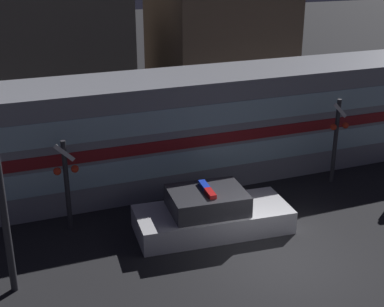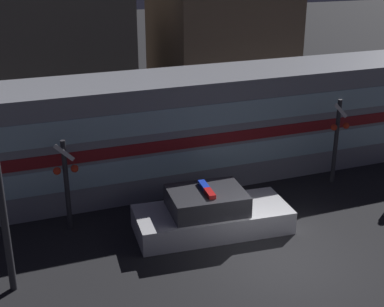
# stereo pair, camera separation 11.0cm
# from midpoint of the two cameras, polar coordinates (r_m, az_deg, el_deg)

# --- Properties ---
(ground_plane) EXTENTS (120.00, 120.00, 0.00)m
(ground_plane) POSITION_cam_midpoint_polar(r_m,az_deg,el_deg) (14.74, 9.03, -11.30)
(ground_plane) COLOR black
(train) EXTENTS (21.99, 2.92, 3.78)m
(train) POSITION_cam_midpoint_polar(r_m,az_deg,el_deg) (18.69, -2.04, 2.60)
(train) COLOR gray
(train) RESTS_ON ground_plane
(police_car) EXTENTS (4.68, 2.27, 1.40)m
(police_car) POSITION_cam_midpoint_polar(r_m,az_deg,el_deg) (15.80, 1.86, -6.48)
(police_car) COLOR silver
(police_car) RESTS_ON ground_plane
(crossing_signal_near) EXTENTS (0.72, 0.33, 3.04)m
(crossing_signal_near) POSITION_cam_midpoint_polar(r_m,az_deg,el_deg) (19.14, 14.99, 1.73)
(crossing_signal_near) COLOR #2D2D33
(crossing_signal_near) RESTS_ON ground_plane
(crossing_signal_far) EXTENTS (0.72, 0.33, 2.79)m
(crossing_signal_far) POSITION_cam_midpoint_polar(r_m,az_deg,el_deg) (15.79, -13.42, -2.86)
(crossing_signal_far) COLOR #2D2D33
(crossing_signal_far) RESTS_ON ground_plane
(building_left) EXTENTS (8.72, 5.65, 7.02)m
(building_left) POSITION_cam_midpoint_polar(r_m,az_deg,el_deg) (26.02, -17.23, 10.69)
(building_left) COLOR #47423D
(building_left) RESTS_ON ground_plane
(building_center) EXTENTS (6.10, 5.92, 6.66)m
(building_center) POSITION_cam_midpoint_polar(r_m,az_deg,el_deg) (27.64, 2.73, 11.80)
(building_center) COLOR brown
(building_center) RESTS_ON ground_plane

